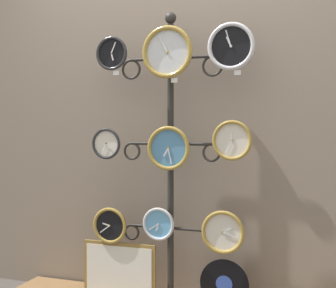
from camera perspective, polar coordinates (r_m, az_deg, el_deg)
The scene contains 16 objects.
shop_wall at distance 3.17m, azimuth 1.26°, elevation 5.96°, with size 4.40×0.04×2.80m.
display_stand at distance 3.04m, azimuth 0.31°, elevation -5.85°, with size 0.69×0.33×1.92m.
clock_top_left at distance 3.11m, azimuth -6.85°, elevation 10.90°, with size 0.22×0.04×0.22m.
clock_top_center at distance 2.94m, azimuth -0.08°, elevation 11.14°, with size 0.33×0.04×0.33m.
clock_top_right at distance 2.85m, azimuth 7.70°, elevation 11.71°, with size 0.29×0.04×0.29m.
clock_middle_left at distance 3.09m, azimuth -7.50°, elevation 0.03°, with size 0.20×0.04×0.20m.
clock_middle_center at distance 2.91m, azimuth 0.07°, elevation -0.52°, with size 0.28×0.04×0.28m.
clock_middle_right at distance 2.81m, azimuth 7.83°, elevation 0.44°, with size 0.24×0.04×0.24m.
clock_bottom_left at distance 3.13m, azimuth -7.08°, elevation -9.82°, with size 0.24×0.04×0.24m.
clock_bottom_center at distance 3.01m, azimuth -1.14°, elevation -9.72°, with size 0.21×0.04×0.21m.
clock_bottom_right at distance 2.87m, azimuth 6.73°, elevation -10.63°, with size 0.26×0.04×0.26m.
vinyl_record at distance 3.04m, azimuth 6.86°, elevation -16.59°, with size 0.31×0.01×0.31m.
picture_frame at distance 3.20m, azimuth -5.99°, elevation -15.07°, with size 0.51×0.02×0.37m.
price_tag_upper at distance 3.08m, azimuth -6.35°, elevation 8.62°, with size 0.04×0.00×0.03m.
price_tag_mid at distance 2.91m, azimuth 0.76°, elevation 7.78°, with size 0.04×0.00×0.03m.
price_tag_lower at distance 2.82m, azimuth 8.46°, elevation 8.61°, with size 0.04×0.00×0.03m.
Camera 1 is at (0.98, -2.43, 1.19)m, focal length 50.00 mm.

